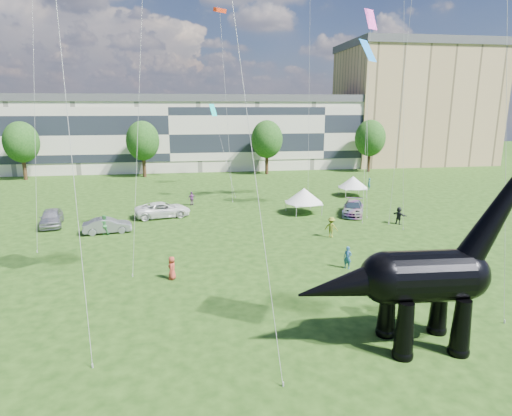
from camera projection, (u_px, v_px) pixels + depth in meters
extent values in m
plane|color=#16330C|center=(298.00, 352.00, 19.80)|extent=(220.00, 220.00, 0.00)
cube|color=beige|center=(171.00, 135.00, 76.85)|extent=(78.00, 11.00, 12.00)
cube|color=tan|center=(413.00, 107.00, 85.67)|extent=(28.00, 18.00, 22.00)
cylinder|color=#382314|center=(25.00, 170.00, 65.96)|extent=(0.56, 0.56, 3.20)
ellipsoid|color=#14380F|center=(21.00, 139.00, 64.87)|extent=(5.20, 5.20, 6.24)
cylinder|color=#382314|center=(144.00, 167.00, 68.62)|extent=(0.56, 0.56, 3.20)
ellipsoid|color=#14380F|center=(142.00, 137.00, 67.53)|extent=(5.20, 5.20, 6.24)
cylinder|color=#382314|center=(267.00, 165.00, 71.58)|extent=(0.56, 0.56, 3.20)
ellipsoid|color=#14380F|center=(267.00, 136.00, 70.49)|extent=(5.20, 5.20, 6.24)
cylinder|color=#382314|center=(369.00, 162.00, 74.24)|extent=(0.56, 0.56, 3.20)
ellipsoid|color=#14380F|center=(370.00, 135.00, 73.15)|extent=(5.20, 5.20, 6.24)
cone|color=black|center=(404.00, 330.00, 19.07)|extent=(0.97, 0.97, 2.68)
sphere|color=black|center=(402.00, 354.00, 19.34)|extent=(0.98, 0.98, 0.98)
cone|color=black|center=(387.00, 310.00, 20.96)|extent=(0.97, 0.97, 2.68)
sphere|color=black|center=(385.00, 332.00, 21.24)|extent=(0.98, 0.98, 0.98)
cone|color=black|center=(461.00, 327.00, 19.33)|extent=(0.97, 0.97, 2.68)
sphere|color=black|center=(458.00, 351.00, 19.60)|extent=(0.98, 0.98, 0.98)
cone|color=black|center=(439.00, 308.00, 21.23)|extent=(0.97, 0.97, 2.68)
sphere|color=black|center=(437.00, 329.00, 21.50)|extent=(0.98, 0.98, 0.98)
cylinder|color=black|center=(425.00, 276.00, 19.64)|extent=(3.86, 2.60, 2.41)
sphere|color=black|center=(386.00, 278.00, 19.46)|extent=(2.41, 2.41, 2.41)
sphere|color=black|center=(463.00, 274.00, 19.83)|extent=(2.32, 2.32, 2.32)
cone|color=black|center=(493.00, 220.00, 19.34)|extent=(3.42, 1.51, 4.72)
cone|color=black|center=(346.00, 285.00, 19.35)|extent=(4.81, 2.11, 2.62)
imported|color=#B7B9BD|center=(51.00, 218.00, 40.55)|extent=(2.77, 5.02, 1.62)
imported|color=gray|center=(107.00, 225.00, 38.28)|extent=(4.36, 2.08, 1.38)
imported|color=white|center=(163.00, 210.00, 43.77)|extent=(5.97, 3.66, 1.55)
imported|color=#595960|center=(353.00, 208.00, 44.68)|extent=(3.86, 5.38, 1.45)
cube|color=silver|center=(304.00, 203.00, 45.23)|extent=(3.52, 3.52, 0.12)
cone|color=silver|center=(304.00, 195.00, 45.04)|extent=(4.45, 4.45, 1.54)
cylinder|color=#999999|center=(296.00, 212.00, 43.60)|extent=(0.06, 0.06, 1.13)
cylinder|color=#999999|center=(322.00, 210.00, 44.44)|extent=(0.06, 0.06, 1.13)
cylinder|color=#999999|center=(286.00, 206.00, 46.28)|extent=(0.06, 0.06, 1.13)
cylinder|color=#999999|center=(310.00, 204.00, 47.12)|extent=(0.06, 0.06, 1.13)
cube|color=silver|center=(353.00, 188.00, 54.08)|extent=(2.96, 2.96, 0.11)
cone|color=silver|center=(353.00, 182.00, 53.91)|extent=(3.75, 3.75, 1.43)
cylinder|color=#999999|center=(346.00, 194.00, 52.76)|extent=(0.06, 0.06, 1.05)
cylinder|color=#999999|center=(366.00, 194.00, 53.07)|extent=(0.06, 0.06, 1.05)
cylinder|color=#999999|center=(339.00, 190.00, 55.34)|extent=(0.06, 0.06, 1.05)
cylinder|color=#999999|center=(359.00, 190.00, 55.65)|extent=(0.06, 0.06, 1.05)
imported|color=#9C3627|center=(172.00, 268.00, 27.96)|extent=(0.62, 0.84, 1.56)
imported|color=#336E80|center=(369.00, 184.00, 58.40)|extent=(0.43, 0.61, 1.57)
imported|color=black|center=(399.00, 216.00, 41.12)|extent=(1.10, 1.64, 1.69)
imported|color=olive|center=(331.00, 227.00, 36.97)|extent=(1.33, 1.19, 1.79)
imported|color=#74377C|center=(192.00, 198.00, 49.04)|extent=(1.00, 0.76, 1.59)
imported|color=#224F7D|center=(348.00, 258.00, 29.83)|extent=(0.69, 0.67, 1.59)
imported|color=#358542|center=(104.00, 225.00, 37.71)|extent=(0.92, 0.75, 1.77)
plane|color=blue|center=(368.00, 50.00, 41.73)|extent=(2.62, 2.52, 2.13)
plane|color=#F042B3|center=(371.00, 19.00, 44.73)|extent=(2.23, 1.78, 2.10)
plane|color=#0CB7AE|center=(213.00, 110.00, 58.07)|extent=(1.43, 1.69, 1.63)
cube|color=red|center=(220.00, 10.00, 51.18)|extent=(1.66, 1.44, 0.62)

